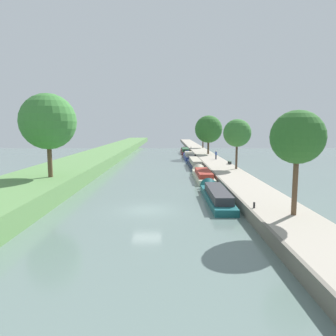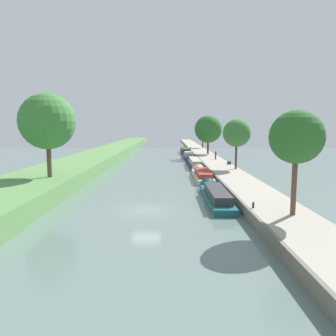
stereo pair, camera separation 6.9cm
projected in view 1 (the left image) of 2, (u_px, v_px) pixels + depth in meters
The scene contains 18 objects.
ground_plane at pixel (146, 210), 27.53m from camera, with size 160.00×160.00×0.00m, color slate.
left_grassy_bank at pixel (1, 200), 27.38m from camera, with size 8.51×260.00×1.78m.
right_towpath at pixel (266, 205), 27.49m from camera, with size 4.45×260.00×0.94m.
stone_quay at pixel (239, 204), 27.49m from camera, with size 0.25×260.00×0.99m.
narrowboat_teal at pixel (215, 194), 31.33m from camera, with size 1.97×12.17×1.98m.
narrowboat_cream at pixel (202, 175), 44.49m from camera, with size 2.17×11.64×2.06m.
narrowboat_navy at pixel (194, 163), 57.72m from camera, with size 1.86×14.51×2.08m.
narrowboat_blue at pixel (188, 156), 72.75m from camera, with size 2.05×12.24×2.05m.
narrowboat_maroon at pixel (184, 151), 86.58m from camera, with size 2.08×13.48×2.10m.
tree_rightbank_near at pixel (297, 138), 21.99m from camera, with size 3.72×3.72×7.37m.
tree_rightbank_midnear at pixel (236, 133), 46.60m from camera, with size 4.06×4.06×7.33m.
tree_rightbank_midfar at pixel (208, 129), 72.14m from camera, with size 6.17×6.17×8.73m.
tree_rightbank_far at pixel (202, 134), 93.89m from camera, with size 3.72×3.72×6.05m.
tree_leftbank_downstream at pixel (47, 122), 33.44m from camera, with size 5.87×5.87×8.85m.
person_walking at pixel (215, 155), 60.92m from camera, with size 0.34×0.34×1.66m.
mooring_bollard_near at pixel (253, 205), 24.53m from camera, with size 0.16×0.16×0.45m.
mooring_bollard_far at pixel (190, 148), 92.08m from camera, with size 0.16×0.16×0.45m.
park_bench at pixel (229, 162), 53.46m from camera, with size 0.44×1.50×0.47m.
Camera 1 is at (1.84, -26.84, 7.16)m, focal length 34.10 mm.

